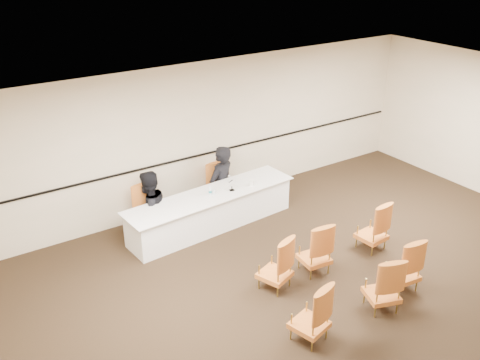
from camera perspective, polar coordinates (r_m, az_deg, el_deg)
name	(u,v)px	position (r m, az deg, el deg)	size (l,w,h in m)	color
floor	(344,292)	(8.92, 11.07, -11.60)	(10.00, 10.00, 0.00)	black
ceiling	(362,113)	(7.56, 12.94, 7.02)	(10.00, 10.00, 0.00)	white
wall_back	(214,133)	(11.02, -2.75, 5.08)	(10.00, 0.04, 3.00)	beige
wall_rail	(216,151)	(11.13, -2.60, 3.09)	(9.80, 0.04, 0.03)	black
panel_table	(212,210)	(10.36, -3.04, -3.25)	(3.51, 0.82, 0.70)	white
panelist_main	(221,188)	(11.03, -2.01, -0.90)	(0.68, 0.44, 1.86)	black
panelist_main_chair	(221,187)	(11.01, -2.02, -0.73)	(0.50, 0.50, 0.95)	orange
panelist_second	(149,213)	(10.26, -9.66, -3.49)	(0.82, 0.64, 1.69)	black
panelist_second_chair	(149,210)	(10.24, -9.68, -3.21)	(0.50, 0.50, 0.95)	orange
papers	(232,188)	(10.42, -0.81, -0.87)	(0.30, 0.22, 0.00)	silver
microphone	(232,184)	(10.27, -0.88, -0.45)	(0.10, 0.20, 0.28)	black
water_bottle	(210,189)	(10.15, -3.20, -1.01)	(0.06, 0.06, 0.21)	#187884
drinking_glass	(214,192)	(10.18, -2.81, -1.26)	(0.06, 0.06, 0.10)	silver
coffee_cup	(251,183)	(10.50, 1.19, -0.32)	(0.08, 0.08, 0.12)	white
aud_chair_front_left	(275,263)	(8.60, 3.75, -8.79)	(0.50, 0.50, 0.95)	orange
aud_chair_front_mid	(315,247)	(9.06, 7.98, -7.10)	(0.50, 0.50, 0.95)	orange
aud_chair_front_right	(373,225)	(9.88, 13.96, -4.72)	(0.50, 0.50, 0.95)	orange
aud_chair_back_left	(310,312)	(7.67, 7.49, -13.77)	(0.50, 0.50, 0.95)	orange
aud_chair_back_mid	(383,282)	(8.43, 15.01, -10.51)	(0.50, 0.50, 0.95)	orange
aud_chair_back_right	(403,263)	(8.95, 16.98, -8.49)	(0.50, 0.50, 0.95)	orange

